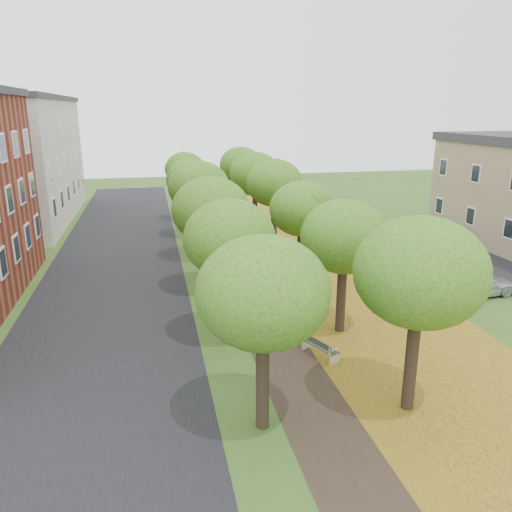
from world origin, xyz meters
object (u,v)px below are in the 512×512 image
bench (319,347)px  car_red (433,259)px  car_white (374,228)px  car_grey (407,248)px  car_silver (476,283)px

bench → car_red: size_ratio=0.38×
car_red → car_white: (0.00, 8.15, -0.02)m
car_red → car_grey: bearing=-17.8°
car_white → car_red: bearing=-172.5°
bench → car_silver: 11.09m
car_grey → car_red: bearing=168.4°
bench → car_grey: size_ratio=0.42×
car_white → car_silver: bearing=-172.5°
car_red → car_grey: 3.04m
car_silver → car_red: bearing=-6.7°
car_red → car_white: 8.15m
bench → car_red: car_red is taller
car_silver → car_grey: bearing=-6.7°
car_silver → car_white: size_ratio=0.75×
car_red → car_white: bearing=-17.8°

